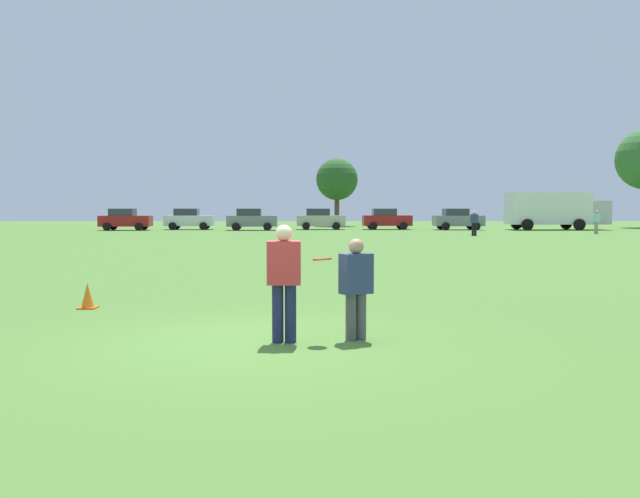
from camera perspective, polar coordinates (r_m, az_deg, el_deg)
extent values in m
plane|color=#47702D|center=(9.51, -5.36, -7.89)|extent=(170.66, 170.66, 0.00)
cylinder|color=#1E234C|center=(9.37, -3.63, -5.52)|extent=(0.16, 0.16, 0.82)
cylinder|color=#1E234C|center=(9.37, -2.53, -5.53)|extent=(0.16, 0.16, 0.82)
cube|color=red|center=(9.28, -3.10, -1.19)|extent=(0.47, 0.27, 0.61)
sphere|color=beige|center=(9.26, -3.10, 1.36)|extent=(0.23, 0.23, 0.23)
cylinder|color=#4C4C51|center=(9.61, 3.52, -5.76)|extent=(0.15, 0.15, 0.66)
cylinder|color=#4C4C51|center=(9.52, 2.65, -5.84)|extent=(0.15, 0.15, 0.66)
cube|color=navy|center=(9.48, 3.10, -2.12)|extent=(0.50, 0.43, 0.57)
sphere|color=tan|center=(9.45, 3.11, 0.23)|extent=(0.22, 0.22, 0.22)
cylinder|color=#E54C33|center=(9.35, 0.19, -0.88)|extent=(0.27, 0.27, 0.06)
cube|color=#D8590C|center=(13.26, -19.21, -4.76)|extent=(0.32, 0.32, 0.03)
cone|color=orange|center=(13.23, -19.23, -3.73)|extent=(0.24, 0.24, 0.45)
cube|color=maroon|center=(58.37, -16.26, 2.31)|extent=(4.25, 1.91, 0.90)
cube|color=#2D333D|center=(58.42, -16.51, 3.01)|extent=(2.04, 1.69, 0.64)
cylinder|color=black|center=(59.05, -14.79, 1.91)|extent=(0.67, 0.24, 0.66)
cylinder|color=black|center=(57.10, -15.23, 1.85)|extent=(0.67, 0.24, 0.66)
cylinder|color=black|center=(59.67, -17.24, 1.89)|extent=(0.67, 0.24, 0.66)
cylinder|color=black|center=(57.74, -17.75, 1.83)|extent=(0.67, 0.24, 0.66)
cube|color=silver|center=(58.98, -11.07, 2.40)|extent=(4.25, 1.91, 0.90)
cube|color=#2D333D|center=(59.01, -11.32, 3.10)|extent=(2.04, 1.69, 0.64)
cylinder|color=black|center=(59.79, -9.69, 2.00)|extent=(0.67, 0.24, 0.66)
cylinder|color=black|center=(57.81, -9.94, 1.94)|extent=(0.67, 0.24, 0.66)
cylinder|color=black|center=(60.18, -12.15, 1.98)|extent=(0.67, 0.24, 0.66)
cylinder|color=black|center=(58.22, -12.49, 1.92)|extent=(0.67, 0.24, 0.66)
cube|color=slate|center=(56.40, -5.81, 2.40)|extent=(4.25, 1.91, 0.90)
cube|color=#2D333D|center=(56.40, -6.07, 3.13)|extent=(2.04, 1.69, 0.64)
cylinder|color=black|center=(57.34, -4.45, 1.97)|extent=(0.67, 0.24, 0.66)
cylinder|color=black|center=(55.34, -4.52, 1.92)|extent=(0.67, 0.24, 0.66)
cylinder|color=black|center=(57.50, -7.04, 1.96)|extent=(0.67, 0.24, 0.66)
cylinder|color=black|center=(55.51, -7.21, 1.90)|extent=(0.67, 0.24, 0.66)
cube|color=#B7AD99|center=(58.03, 0.07, 2.45)|extent=(4.25, 1.91, 0.90)
cube|color=#2D333D|center=(58.01, -0.18, 3.16)|extent=(2.04, 1.69, 0.64)
cylinder|color=black|center=(59.10, 1.29, 2.03)|extent=(0.67, 0.24, 0.66)
cylinder|color=black|center=(57.11, 1.42, 1.98)|extent=(0.67, 0.24, 0.66)
cylinder|color=black|center=(59.00, -1.23, 2.03)|extent=(0.67, 0.24, 0.66)
cylinder|color=black|center=(57.00, -1.20, 1.97)|extent=(0.67, 0.24, 0.66)
cube|color=maroon|center=(58.47, 5.75, 2.44)|extent=(4.25, 1.91, 0.90)
cube|color=#2D333D|center=(58.43, 5.51, 3.14)|extent=(2.04, 1.69, 0.64)
cylinder|color=black|center=(59.66, 6.85, 2.02)|extent=(0.67, 0.24, 0.66)
cylinder|color=black|center=(57.69, 7.16, 1.97)|extent=(0.67, 0.24, 0.66)
cylinder|color=black|center=(59.31, 4.36, 2.02)|extent=(0.67, 0.24, 0.66)
cylinder|color=black|center=(57.32, 4.59, 1.97)|extent=(0.67, 0.24, 0.66)
cube|color=slate|center=(58.49, 11.74, 2.38)|extent=(4.25, 1.91, 0.90)
cube|color=#2D333D|center=(58.42, 11.51, 3.09)|extent=(2.04, 1.69, 0.64)
cylinder|color=black|center=(59.79, 12.71, 1.96)|extent=(0.67, 0.24, 0.66)
cylinder|color=black|center=(57.86, 13.22, 1.90)|extent=(0.67, 0.24, 0.66)
cylinder|color=black|center=(59.17, 10.27, 1.97)|extent=(0.67, 0.24, 0.66)
cylinder|color=black|center=(57.22, 10.71, 1.92)|extent=(0.67, 0.24, 0.66)
cube|color=white|center=(60.47, 18.87, 3.30)|extent=(6.87, 2.68, 2.70)
cube|color=#B2B2B7|center=(62.10, 22.49, 2.90)|extent=(1.86, 2.35, 2.00)
cylinder|color=black|center=(62.58, 20.28, 2.03)|extent=(0.97, 0.31, 0.96)
cylinder|color=black|center=(60.06, 21.28, 1.96)|extent=(0.97, 0.31, 0.96)
cylinder|color=black|center=(61.02, 16.44, 2.07)|extent=(0.97, 0.31, 0.96)
cylinder|color=black|center=(58.43, 17.31, 2.00)|extent=(0.97, 0.31, 0.96)
cylinder|color=black|center=(46.37, 13.13, 1.64)|extent=(0.16, 0.16, 0.85)
cylinder|color=black|center=(46.32, 12.92, 1.64)|extent=(0.16, 0.16, 0.85)
cube|color=navy|center=(46.33, 13.04, 2.55)|extent=(0.48, 0.30, 0.60)
sphere|color=#D8AD8C|center=(46.32, 13.05, 3.06)|extent=(0.23, 0.23, 0.23)
cylinder|color=gray|center=(52.49, 22.59, 1.68)|extent=(0.16, 0.16, 0.86)
cylinder|color=gray|center=(52.63, 22.47, 1.69)|extent=(0.16, 0.16, 0.86)
cube|color=#9EC6E5|center=(52.54, 22.55, 2.49)|extent=(0.37, 0.52, 0.61)
sphere|color=tan|center=(52.54, 22.56, 2.94)|extent=(0.23, 0.23, 0.23)
cylinder|color=brown|center=(68.56, 1.45, 3.21)|extent=(0.50, 0.50, 2.99)
sphere|color=#285623|center=(68.62, 1.46, 5.97)|extent=(4.27, 4.27, 4.27)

